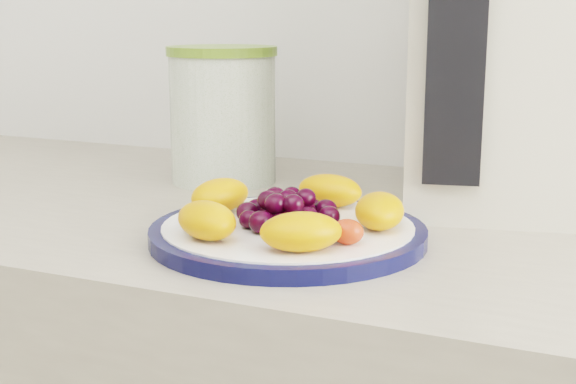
% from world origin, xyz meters
% --- Properties ---
extents(plate_rim, '(0.27, 0.27, 0.01)m').
position_xyz_m(plate_rim, '(-0.03, 1.08, 0.91)').
color(plate_rim, '#0A0E36').
rests_on(plate_rim, counter).
extents(plate_face, '(0.25, 0.25, 0.02)m').
position_xyz_m(plate_face, '(-0.03, 1.08, 0.91)').
color(plate_face, white).
rests_on(plate_face, counter).
extents(canister, '(0.18, 0.18, 0.17)m').
position_xyz_m(canister, '(-0.22, 1.30, 0.98)').
color(canister, '#365C12').
rests_on(canister, counter).
extents(canister_lid, '(0.18, 0.18, 0.01)m').
position_xyz_m(canister_lid, '(-0.22, 1.30, 1.07)').
color(canister_lid, olive).
rests_on(canister_lid, canister).
extents(appliance_body, '(0.25, 0.31, 0.34)m').
position_xyz_m(appliance_body, '(0.13, 1.33, 1.07)').
color(appliance_body, beige).
rests_on(appliance_body, counter).
extents(appliance_panel, '(0.06, 0.03, 0.25)m').
position_xyz_m(appliance_panel, '(0.11, 1.19, 1.07)').
color(appliance_panel, black).
rests_on(appliance_panel, appliance_body).
extents(fruit_plate, '(0.24, 0.23, 0.04)m').
position_xyz_m(fruit_plate, '(-0.02, 1.07, 0.93)').
color(fruit_plate, orange).
rests_on(fruit_plate, plate_face).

